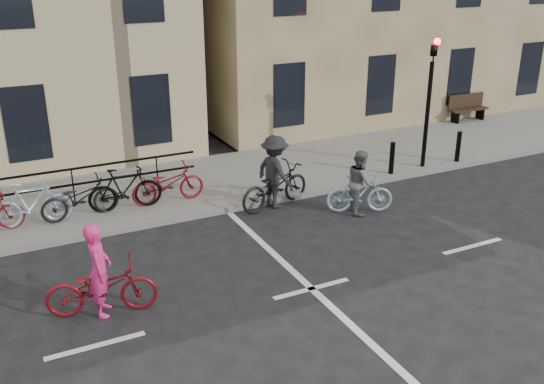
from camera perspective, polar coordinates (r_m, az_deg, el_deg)
name	(u,v)px	position (r m, az deg, el deg)	size (l,w,h in m)	color
ground	(312,289)	(11.56, 3.75, -9.09)	(120.00, 120.00, 0.00)	black
sidewalk	(45,210)	(15.70, -20.54, -1.61)	(46.00, 4.00, 0.15)	slate
traffic_light	(430,87)	(17.48, 14.66, 9.53)	(0.18, 0.30, 3.90)	black
bollard_east	(392,158)	(17.13, 11.22, 3.16)	(0.14, 0.14, 0.90)	black
bollard_west	(458,147)	(18.65, 17.12, 4.11)	(0.14, 0.14, 0.90)	black
bench	(467,106)	(23.48, 17.89, 7.68)	(1.60, 0.41, 0.97)	black
parked_bikes	(31,205)	(14.58, -21.71, -1.12)	(8.30, 1.23, 1.05)	black
cyclist_pink	(101,283)	(10.95, -15.80, -8.25)	(2.01, 1.12, 1.69)	maroon
cyclist_grey	(360,188)	(14.71, 8.28, 0.40)	(1.66, 1.06, 1.56)	#9CC0CD
cyclist_dark	(275,179)	(14.85, 0.26, 1.20)	(2.17, 1.31, 1.83)	black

